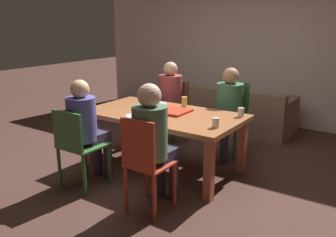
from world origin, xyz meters
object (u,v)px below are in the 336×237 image
(person_0, at_px, (168,97))
(person_2, at_px, (86,124))
(couch, at_px, (228,112))
(pizza_box_0, at_px, (173,111))
(drinking_glass_0, at_px, (216,123))
(chair_2, at_px, (77,144))
(plate_1, at_px, (135,116))
(chair_3, at_px, (232,116))
(drinking_glass_3, at_px, (184,102))
(person_1, at_px, (153,136))
(drinking_glass_2, at_px, (147,103))
(dining_table, at_px, (163,120))
(plate_0, at_px, (158,104))
(person_3, at_px, (228,105))
(chair_1, at_px, (145,161))
(chair_0, at_px, (174,108))
(drinking_glass_1, at_px, (241,112))

(person_0, xyz_separation_m, person_2, (0.00, -1.61, -0.01))
(person_0, xyz_separation_m, couch, (0.37, 1.29, -0.45))
(pizza_box_0, xyz_separation_m, drinking_glass_0, (0.71, -0.28, 0.04))
(chair_2, xyz_separation_m, plate_1, (0.28, 0.65, 0.21))
(person_2, distance_m, chair_3, 2.02)
(chair_3, distance_m, drinking_glass_3, 0.73)
(chair_3, bearing_deg, chair_2, -115.65)
(person_1, distance_m, drinking_glass_2, 1.29)
(person_1, distance_m, person_2, 0.93)
(person_0, distance_m, person_2, 1.61)
(chair_2, xyz_separation_m, drinking_glass_0, (1.26, 0.78, 0.26))
(dining_table, height_order, plate_0, plate_0)
(person_2, distance_m, plate_1, 0.58)
(person_2, bearing_deg, person_3, 60.63)
(chair_1, relative_size, person_3, 0.79)
(drinking_glass_0, relative_size, couch, 0.05)
(person_0, height_order, chair_1, person_0)
(dining_table, height_order, person_2, person_2)
(person_0, xyz_separation_m, pizza_box_0, (0.54, -0.70, 0.01))
(chair_1, height_order, drinking_glass_3, chair_1)
(chair_0, xyz_separation_m, chair_3, (0.93, 0.03, 0.01))
(person_2, bearing_deg, person_1, -1.11)
(dining_table, height_order, chair_2, chair_2)
(person_0, distance_m, drinking_glass_2, 0.65)
(person_0, height_order, chair_2, person_0)
(drinking_glass_3, bearing_deg, chair_0, 134.36)
(chair_1, relative_size, plate_1, 4.21)
(chair_3, height_order, pizza_box_0, chair_3)
(chair_2, xyz_separation_m, plate_0, (0.13, 1.31, 0.21))
(chair_3, height_order, plate_0, chair_3)
(drinking_glass_2, relative_size, drinking_glass_3, 0.81)
(chair_3, height_order, plate_1, chair_3)
(chair_0, bearing_deg, dining_table, -63.72)
(drinking_glass_3, bearing_deg, drinking_glass_1, -4.21)
(plate_1, distance_m, drinking_glass_0, 0.99)
(chair_0, relative_size, plate_0, 3.79)
(chair_1, xyz_separation_m, chair_3, (-0.00, 1.94, 0.01))
(person_2, xyz_separation_m, drinking_glass_2, (0.10, 0.97, 0.06))
(drinking_glass_0, distance_m, couch, 2.49)
(chair_1, bearing_deg, chair_2, 179.51)
(person_2, relative_size, plate_0, 4.93)
(chair_0, bearing_deg, person_1, -62.43)
(person_1, height_order, drinking_glass_0, person_1)
(person_3, bearing_deg, person_0, -177.68)
(couch, bearing_deg, drinking_glass_1, -61.38)
(chair_1, xyz_separation_m, person_3, (0.00, 1.80, 0.19))
(plate_0, xyz_separation_m, drinking_glass_1, (1.18, 0.02, 0.05))
(couch, bearing_deg, chair_2, -96.91)
(drinking_glass_1, relative_size, couch, 0.05)
(chair_0, height_order, chair_2, chair_0)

